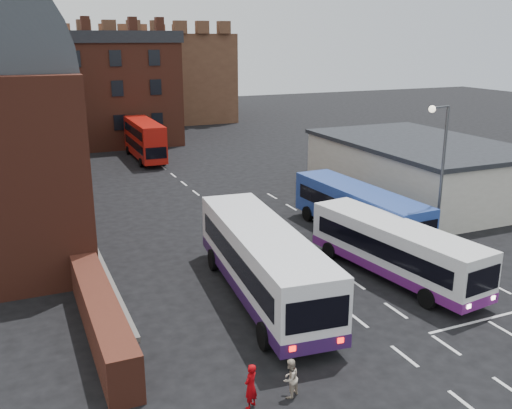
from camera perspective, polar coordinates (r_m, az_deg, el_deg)
name	(u,v)px	position (r m, az deg, el deg)	size (l,w,h in m)	color
ground	(347,311)	(25.77, 9.10, -10.51)	(180.00, 180.00, 0.00)	black
forecourt_wall	(101,317)	(23.84, -15.20, -10.82)	(1.20, 10.00, 1.80)	#602B1E
cream_building	(419,168)	(44.26, 15.95, 3.49)	(10.40, 16.40, 4.25)	beige
brick_terrace	(72,95)	(65.79, -17.93, 10.34)	(22.00, 10.00, 11.00)	brown
castle_keep	(141,76)	(87.38, -11.45, 12.44)	(22.00, 22.00, 12.00)	brown
bus_white_outbound	(263,258)	(25.93, 0.67, -5.35)	(4.00, 12.41, 3.33)	white
bus_white_inbound	(395,246)	(29.01, 13.73, -4.09)	(3.69, 10.45, 2.79)	white
bus_blue	(359,208)	(34.71, 10.23, -0.35)	(3.12, 10.81, 2.92)	#26439A
bus_red_double	(145,140)	(56.63, -11.08, 6.40)	(2.51, 9.53, 3.80)	#B0140C
street_lamp	(440,165)	(32.25, 17.91, 3.78)	(1.63, 0.62, 8.22)	#494B4E
pedestrian_red	(251,386)	(19.24, -0.54, -17.71)	(0.57, 0.37, 1.56)	#A00409
pedestrian_beige	(290,378)	(19.82, 3.43, -16.95)	(0.67, 0.52, 1.37)	#BBAA95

